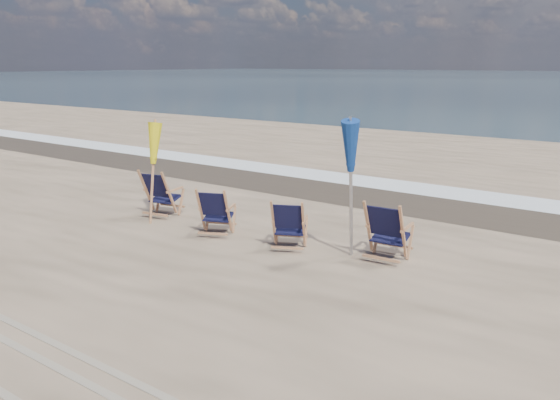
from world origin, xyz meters
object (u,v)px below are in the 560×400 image
(beach_chair_2, at_px, (303,226))
(umbrella_yellow, at_px, (151,149))
(beach_chair_3, at_px, (403,235))
(beach_chair_0, at_px, (169,195))
(beach_chair_1, at_px, (228,213))
(umbrella_blue, at_px, (352,149))

(beach_chair_2, distance_m, umbrella_yellow, 3.78)
(beach_chair_3, bearing_deg, beach_chair_0, -1.24)
(umbrella_yellow, bearing_deg, beach_chair_1, 1.14)
(beach_chair_3, relative_size, umbrella_yellow, 0.52)
(beach_chair_3, relative_size, umbrella_blue, 0.44)
(umbrella_yellow, xyz_separation_m, umbrella_blue, (4.49, 0.27, 0.35))
(umbrella_yellow, bearing_deg, umbrella_blue, 3.41)
(beach_chair_2, bearing_deg, umbrella_yellow, -22.05)
(beach_chair_1, relative_size, beach_chair_2, 1.02)
(umbrella_yellow, bearing_deg, beach_chair_2, 2.80)
(umbrella_yellow, relative_size, umbrella_blue, 0.85)
(umbrella_blue, bearing_deg, beach_chair_1, -174.76)
(beach_chair_0, distance_m, beach_chair_2, 3.48)
(beach_chair_3, xyz_separation_m, umbrella_yellow, (-5.32, -0.53, 1.02))
(beach_chair_1, distance_m, umbrella_blue, 2.87)
(beach_chair_0, relative_size, beach_chair_1, 1.09)
(umbrella_yellow, distance_m, umbrella_blue, 4.51)
(beach_chair_1, relative_size, beach_chair_3, 0.91)
(umbrella_blue, bearing_deg, beach_chair_2, -174.03)
(umbrella_blue, bearing_deg, beach_chair_0, 179.53)
(beach_chair_1, xyz_separation_m, umbrella_blue, (2.48, 0.23, 1.42))
(umbrella_yellow, height_order, umbrella_blue, umbrella_blue)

